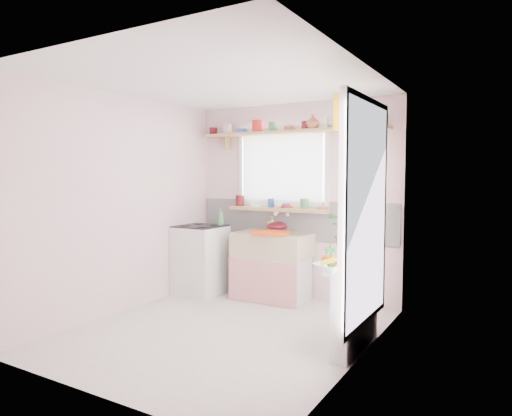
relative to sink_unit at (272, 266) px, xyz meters
The scene contains 19 objects.
room 1.31m from the sink_unit, 28.17° to the right, with size 3.20×3.20×3.20m.
sink_unit is the anchor object (origin of this frame).
cooker 0.98m from the sink_unit, 165.62° to the right, with size 0.58×0.58×0.93m.
radiator_ledge 1.82m from the sink_unit, 37.05° to the right, with size 0.22×0.95×0.78m.
windowsill 0.73m from the sink_unit, 90.00° to the left, with size 1.40×0.22×0.04m, color tan.
pine_shelf 1.70m from the sink_unit, 49.64° to the left, with size 2.52×0.24×0.04m, color tan.
shelf_crockery 1.78m from the sink_unit, 49.64° to the left, with size 2.47×0.11×0.12m.
sill_crockery 0.81m from the sink_unit, 104.89° to the left, with size 1.35×0.11×0.12m.
dish_tray 0.47m from the sink_unit, 68.09° to the right, with size 0.43×0.32×0.04m, color #E55014.
colander 0.52m from the sink_unit, 100.34° to the left, with size 0.28×0.28×0.13m, color maroon.
jade_plant 1.74m from the sink_unit, 33.11° to the right, with size 0.49×0.43×0.55m, color #27622C.
fruit_bowl 2.05m from the sink_unit, 47.68° to the right, with size 0.28×0.28×0.07m, color silver.
herb_pot 2.07m from the sink_unit, 47.68° to the right, with size 0.12×0.08×0.22m, color #266029.
soap_bottle_sink 0.56m from the sink_unit, 118.75° to the left, with size 0.08×0.09×0.19m, color #D0E766.
sill_cup 0.78m from the sink_unit, 83.49° to the left, with size 0.11×0.11×0.09m, color beige.
sill_bowl 0.80m from the sink_unit, 79.49° to the left, with size 0.18×0.18×0.06m, color #2D4194.
shelf_vase 1.86m from the sink_unit, 13.33° to the left, with size 0.16×0.16×0.17m, color brown.
cooker_bottle 0.95m from the sink_unit, behind, with size 0.09×0.09×0.24m, color #408047.
fruit 2.07m from the sink_unit, 47.44° to the right, with size 0.20×0.14×0.10m.
Camera 1 is at (2.57, -3.74, 1.57)m, focal length 32.00 mm.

